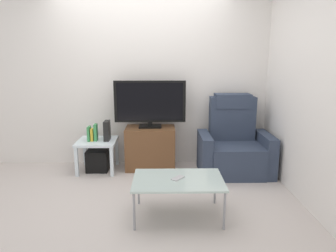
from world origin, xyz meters
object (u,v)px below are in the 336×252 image
Objects in this scene: book_middle at (92,135)px; book_rightmost at (96,132)px; tv_stand at (150,148)px; book_leftmost at (89,134)px; recliner_armchair at (234,146)px; coffee_table at (178,181)px; game_console at (107,131)px; subwoofer_box at (98,160)px; cell_phone at (178,178)px; television at (150,103)px; side_table at (97,145)px.

book_rightmost is (0.05, 0.00, 0.03)m from book_middle.
book_leftmost reaches higher than tv_stand.
coffee_table is (-0.84, -1.26, 0.00)m from recliner_armchair.
game_console reaches higher than book_leftmost.
game_console is at bearing -172.19° from tv_stand.
subwoofer_box is 1.26× the size of book_rightmost.
tv_stand reaches higher than cell_phone.
book_rightmost reaches higher than subwoofer_box.
television is at bearing 8.48° from subwoofer_box.
side_table is at bearing -171.52° from television.
side_table is 0.17m from book_middle.
book_middle reaches higher than side_table.
game_console is at bearing 162.74° from cell_phone.
tv_stand reaches higher than coffee_table.
television is at bearing 8.82° from book_leftmost.
recliner_armchair is 3.94× the size of game_console.
book_leftmost is at bearing 169.85° from cell_phone.
tv_stand is 4.10× the size of book_middle.
book_leftmost is 1.18× the size of book_middle.
book_middle is (-0.81, -0.11, 0.23)m from tv_stand.
recliner_armchair is at bearing -2.36° from side_table.
book_middle reaches higher than tv_stand.
side_table is (-0.75, -0.11, -0.58)m from television.
cell_phone is (1.08, -1.33, 0.03)m from side_table.
game_console reaches higher than subwoofer_box.
side_table is 0.60× the size of coffee_table.
book_rightmost is at bearing -171.51° from tv_stand.
recliner_armchair is 2.03m from book_leftmost.
book_leftmost is (-0.85, -0.13, -0.41)m from television.
cell_phone is (0.33, -1.44, -0.55)m from television.
book_leftmost is (-2.03, 0.06, 0.17)m from recliner_armchair.
television reaches higher than recliner_armchair.
coffee_table is (0.33, -1.43, 0.07)m from tv_stand.
tv_stand is 0.65× the size of recliner_armchair.
recliner_armchair is 1.99m from book_middle.
book_leftmost reaches higher than subwoofer_box.
television is 0.93× the size of recliner_armchair.
book_rightmost is (-0.76, -0.11, 0.26)m from tv_stand.
subwoofer_box is 1.73m from cell_phone.
book_middle is (-0.06, -0.02, 0.38)m from subwoofer_box.
television reaches higher than book_leftmost.
game_console is at bearing 6.98° from book_leftmost.
coffee_table is at bearing -51.03° from side_table.
book_middle is 1.74m from cell_phone.
recliner_armchair is at bearing -8.31° from tv_stand.
book_leftmost is at bearing 131.89° from coffee_table.
book_leftmost is (-0.10, -0.02, 0.17)m from side_table.
television is 0.92m from book_middle.
tv_stand is 0.67m from game_console.
book_rightmost is (-0.76, -0.13, -0.39)m from television.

